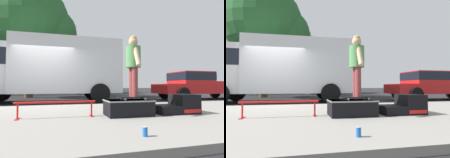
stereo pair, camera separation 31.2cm
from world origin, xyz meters
TOP-DOWN VIEW (x-y plane):
  - ground_plane at (0.00, 0.00)m, footprint 140.00×140.00m
  - sidewalk_slab at (0.00, -3.00)m, footprint 50.00×5.00m
  - skate_box at (2.18, -3.33)m, footprint 1.03×0.69m
  - kicker_ramp at (3.49, -3.33)m, footprint 1.01×0.62m
  - grind_rail at (0.63, -3.21)m, footprint 1.64×0.28m
  - skateboard at (2.30, -3.36)m, footprint 0.80×0.29m
  - skater_kid at (2.30, -3.36)m, footprint 0.34×0.72m
  - soda_can at (1.79, -5.01)m, footprint 0.07×0.07m
  - box_truck at (0.07, 2.20)m, footprint 6.91×2.63m
  - pickup_truck_red at (8.66, 2.01)m, footprint 5.70×2.09m
  - street_tree_main at (-1.12, 6.29)m, footprint 5.88×5.35m
  - house_behind at (-2.44, 13.95)m, footprint 9.54×8.22m

SIDE VIEW (x-z plane):
  - ground_plane at x=0.00m, z-range 0.00..0.00m
  - sidewalk_slab at x=0.00m, z-range 0.00..0.12m
  - soda_can at x=1.79m, z-range 0.12..0.25m
  - skate_box at x=2.18m, z-range 0.13..0.48m
  - kicker_ramp at x=3.49m, z-range 0.08..0.54m
  - grind_rail at x=0.63m, z-range 0.21..0.55m
  - skateboard at x=2.30m, z-range 0.49..0.56m
  - pickup_truck_red at x=8.66m, z-range 0.09..1.70m
  - skater_kid at x=2.30m, z-range 0.66..2.05m
  - box_truck at x=0.07m, z-range 0.18..3.23m
  - house_behind at x=-2.44m, z-range 0.04..8.44m
  - street_tree_main at x=-1.12m, z-range 1.12..9.02m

